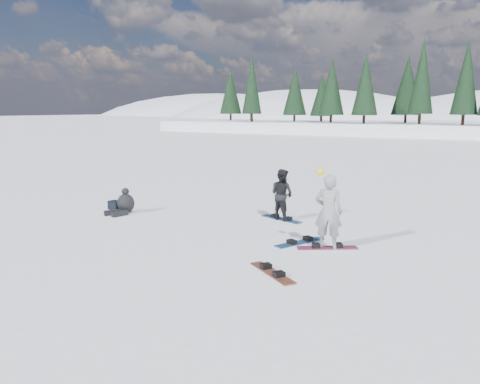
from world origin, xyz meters
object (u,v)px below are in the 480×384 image
snowboarder_man (282,194)px  gear_bag (115,205)px  snowboarder_woman (328,211)px  snowboard_loose_b (272,273)px  seated_rider (125,204)px  snowboard_loose_a (300,242)px

snowboarder_man → gear_bag: snowboarder_man is taller
snowboarder_woman → snowboard_loose_b: snowboarder_woman is taller
snowboarder_woman → gear_bag: 7.97m
seated_rider → snowboard_loose_a: seated_rider is taller
snowboarder_man → gear_bag: size_ratio=3.56×
snowboarder_man → snowboard_loose_b: size_ratio=1.07×
seated_rider → snowboard_loose_b: seated_rider is taller
seated_rider → snowboard_loose_a: size_ratio=0.73×
seated_rider → gear_bag: size_ratio=2.42×
snowboarder_man → seated_rider: snowboarder_man is taller
snowboarder_man → seated_rider: size_ratio=1.47×
snowboarder_man → snowboard_loose_a: snowboarder_man is taller
snowboarder_man → snowboard_loose_a: 2.74m
snowboard_loose_b → snowboarder_woman: bearing=114.9°
snowboard_loose_a → snowboard_loose_b: same height
snowboarder_woman → snowboard_loose_b: size_ratio=1.35×
snowboarder_man → snowboard_loose_b: bearing=128.0°
snowboard_loose_a → snowboarder_woman: bearing=-71.4°
snowboarder_man → snowboard_loose_b: snowboarder_man is taller
snowboarder_man → seated_rider: 5.24m
snowboarder_woman → snowboard_loose_a: snowboarder_woman is taller
snowboarder_woman → snowboard_loose_a: size_ratio=1.35×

